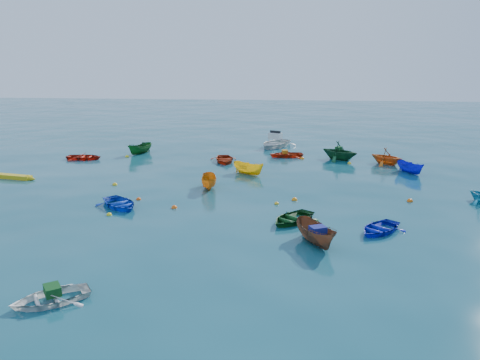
# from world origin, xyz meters

# --- Properties ---
(ground) EXTENTS (160.00, 160.00, 0.00)m
(ground) POSITION_xyz_m (0.00, 0.00, 0.00)
(ground) COLOR #0A444D
(ground) RESTS_ON ground
(dinghy_blue_sw) EXTENTS (3.86, 3.89, 0.66)m
(dinghy_blue_sw) POSITION_xyz_m (-6.71, -0.80, 0.00)
(dinghy_blue_sw) COLOR #0F3AC1
(dinghy_blue_sw) RESTS_ON ground
(dinghy_white_near) EXTENTS (3.42, 3.27, 0.58)m
(dinghy_white_near) POSITION_xyz_m (-5.18, -12.20, 0.00)
(dinghy_white_near) COLOR white
(dinghy_white_near) RESTS_ON ground
(sampan_brown_mid) EXTENTS (2.41, 3.29, 1.20)m
(sampan_brown_mid) POSITION_xyz_m (4.78, -5.50, 0.00)
(sampan_brown_mid) COLOR brown
(sampan_brown_mid) RESTS_ON ground
(dinghy_blue_se) EXTENTS (3.43, 3.53, 0.60)m
(dinghy_blue_se) POSITION_xyz_m (8.12, -3.49, 0.00)
(dinghy_blue_se) COLOR #0E1CB7
(dinghy_blue_se) RESTS_ON ground
(sampan_yellow_mid) EXTENTS (2.97, 2.44, 1.10)m
(sampan_yellow_mid) POSITION_xyz_m (0.31, 8.47, 0.00)
(sampan_yellow_mid) COLOR yellow
(sampan_yellow_mid) RESTS_ON ground
(dinghy_green_e) EXTENTS (3.58, 3.76, 0.64)m
(dinghy_green_e) POSITION_xyz_m (3.65, -2.41, 0.00)
(dinghy_green_e) COLOR #0F4217
(dinghy_green_e) RESTS_ON ground
(dinghy_red_nw) EXTENTS (3.12, 2.24, 0.65)m
(dinghy_red_nw) POSITION_xyz_m (-14.87, 12.56, 0.00)
(dinghy_red_nw) COLOR red
(dinghy_red_nw) RESTS_ON ground
(sampan_orange_n) EXTENTS (1.44, 2.90, 1.07)m
(sampan_orange_n) POSITION_xyz_m (-2.05, 4.06, 0.00)
(sampan_orange_n) COLOR orange
(sampan_orange_n) RESTS_ON ground
(dinghy_green_n) EXTENTS (4.39, 4.27, 1.76)m
(dinghy_green_n) POSITION_xyz_m (7.91, 14.85, 0.00)
(dinghy_green_n) COLOR #104723
(dinghy_green_n) RESTS_ON ground
(dinghy_red_ne) EXTENTS (3.51, 2.85, 0.64)m
(dinghy_red_ne) POSITION_xyz_m (3.15, 15.63, 0.00)
(dinghy_red_ne) COLOR red
(dinghy_red_ne) RESTS_ON ground
(sampan_blue_far) EXTENTS (2.18, 2.81, 1.03)m
(sampan_blue_far) POSITION_xyz_m (12.96, 10.25, 0.00)
(sampan_blue_far) COLOR #0F12BE
(sampan_blue_far) RESTS_ON ground
(dinghy_red_far) EXTENTS (3.00, 3.69, 0.67)m
(dinghy_red_far) POSITION_xyz_m (-2.19, 12.78, 0.00)
(dinghy_red_far) COLOR #A82C0E
(dinghy_red_far) RESTS_ON ground
(dinghy_orange_far) EXTENTS (3.79, 3.75, 1.51)m
(dinghy_orange_far) POSITION_xyz_m (11.73, 13.34, 0.00)
(dinghy_orange_far) COLOR #D35E13
(dinghy_orange_far) RESTS_ON ground
(sampan_green_far) EXTENTS (2.32, 3.12, 1.14)m
(sampan_green_far) POSITION_xyz_m (-10.66, 15.62, 0.00)
(sampan_green_far) COLOR #14551D
(sampan_green_far) RESTS_ON ground
(kayak_yellow) EXTENTS (4.03, 1.31, 0.40)m
(kayak_yellow) POSITION_xyz_m (-17.29, 5.22, 0.00)
(kayak_yellow) COLOR gold
(kayak_yellow) RESTS_ON ground
(motorboat_white) EXTENTS (5.04, 5.70, 1.58)m
(motorboat_white) POSITION_xyz_m (1.99, 20.69, 0.00)
(motorboat_white) COLOR silver
(motorboat_white) RESTS_ON ground
(tarp_green_a) EXTENTS (0.86, 0.90, 0.35)m
(tarp_green_a) POSITION_xyz_m (-5.10, -12.14, 0.46)
(tarp_green_a) COLOR #114718
(tarp_green_a) RESTS_ON dinghy_white_near
(tarp_blue_a) EXTENTS (0.90, 0.82, 0.35)m
(tarp_blue_a) POSITION_xyz_m (4.85, -5.64, 0.78)
(tarp_blue_a) COLOR navy
(tarp_blue_a) RESTS_ON sampan_brown_mid
(tarp_green_b) EXTENTS (0.71, 0.74, 0.29)m
(tarp_green_b) POSITION_xyz_m (7.83, 14.91, 1.02)
(tarp_green_b) COLOR #134F1F
(tarp_green_b) RESTS_ON dinghy_green_n
(tarp_orange_b) EXTENTS (0.62, 0.73, 0.31)m
(tarp_orange_b) POSITION_xyz_m (3.05, 15.61, 0.48)
(tarp_orange_b) COLOR #CA7214
(tarp_orange_b) RESTS_ON dinghy_red_ne
(buoy_or_a) EXTENTS (0.35, 0.35, 0.35)m
(buoy_or_a) POSITION_xyz_m (-3.39, -0.63, 0.00)
(buoy_or_a) COLOR #FF5D0D
(buoy_or_a) RESTS_ON ground
(buoy_ye_a) EXTENTS (0.31, 0.31, 0.31)m
(buoy_ye_a) POSITION_xyz_m (-6.79, -2.33, 0.00)
(buoy_ye_a) COLOR yellow
(buoy_ye_a) RESTS_ON ground
(buoy_or_b) EXTENTS (0.38, 0.38, 0.38)m
(buoy_or_b) POSITION_xyz_m (11.05, 2.23, 0.00)
(buoy_or_b) COLOR #DD5B0C
(buoy_or_b) RESTS_ON ground
(buoy_ye_b) EXTENTS (0.36, 0.36, 0.36)m
(buoy_ye_b) POSITION_xyz_m (-8.89, 4.17, 0.00)
(buoy_ye_b) COLOR yellow
(buoy_ye_b) RESTS_ON ground
(buoy_or_c) EXTENTS (0.31, 0.31, 0.31)m
(buoy_or_c) POSITION_xyz_m (-6.07, 0.85, 0.00)
(buoy_or_c) COLOR #FF540D
(buoy_or_c) RESTS_ON ground
(buoy_ye_c) EXTENTS (0.29, 0.29, 0.29)m
(buoy_ye_c) POSITION_xyz_m (2.72, 0.82, 0.00)
(buoy_ye_c) COLOR gold
(buoy_ye_c) RESTS_ON ground
(buoy_or_d) EXTENTS (0.36, 0.36, 0.36)m
(buoy_or_d) POSITION_xyz_m (3.82, 1.77, 0.00)
(buoy_or_d) COLOR orange
(buoy_or_d) RESTS_ON ground
(buoy_ye_d) EXTENTS (0.36, 0.36, 0.36)m
(buoy_ye_d) POSITION_xyz_m (-11.41, 14.04, 0.00)
(buoy_ye_d) COLOR yellow
(buoy_ye_d) RESTS_ON ground
(buoy_or_e) EXTENTS (0.38, 0.38, 0.38)m
(buoy_or_e) POSITION_xyz_m (4.61, 14.81, 0.00)
(buoy_or_e) COLOR orange
(buoy_or_e) RESTS_ON ground
(buoy_ye_e) EXTENTS (0.30, 0.30, 0.30)m
(buoy_ye_e) POSITION_xyz_m (8.63, 13.28, 0.00)
(buoy_ye_e) COLOR yellow
(buoy_ye_e) RESTS_ON ground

